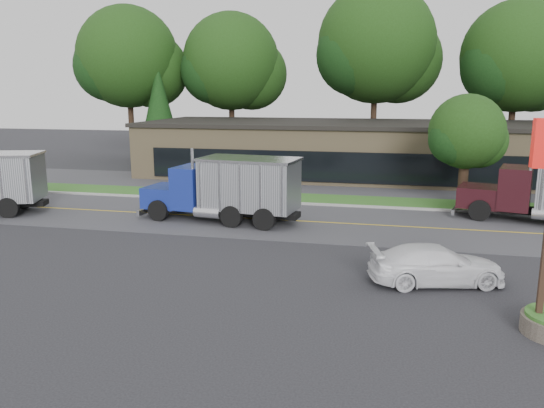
{
  "coord_description": "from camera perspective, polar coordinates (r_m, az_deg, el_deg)",
  "views": [
    {
      "loc": [
        5.78,
        -17.63,
        6.59
      ],
      "look_at": [
        0.76,
        4.63,
        1.8
      ],
      "focal_mm": 35.0,
      "sensor_mm": 36.0,
      "label": 1
    }
  ],
  "objects": [
    {
      "name": "center_line",
      "position": [
        28.03,
        0.45,
        -1.74
      ],
      "size": [
        60.0,
        0.12,
        0.01
      ],
      "primitive_type": "cube",
      "color": "gold",
      "rests_on": "ground"
    },
    {
      "name": "far_parking",
      "position": [
        38.63,
        3.92,
        2.01
      ],
      "size": [
        60.0,
        7.0,
        0.02
      ],
      "primitive_type": "cube",
      "color": "#4A4A4F",
      "rests_on": "ground"
    },
    {
      "name": "tree_far_a",
      "position": [
        56.04,
        -15.01,
        14.54
      ],
      "size": [
        10.53,
        9.91,
        15.02
      ],
      "color": "#382619",
      "rests_on": "ground"
    },
    {
      "name": "tree_far_b",
      "position": [
        54.11,
        -4.23,
        14.55
      ],
      "size": [
        10.06,
        9.47,
        14.35
      ],
      "color": "#382619",
      "rests_on": "ground"
    },
    {
      "name": "road",
      "position": [
        28.03,
        0.45,
        -1.74
      ],
      "size": [
        60.0,
        8.0,
        0.02
      ],
      "primitive_type": "cube",
      "color": "#4A4A4F",
      "rests_on": "ground"
    },
    {
      "name": "ground",
      "position": [
        19.68,
        -5.18,
        -7.75
      ],
      "size": [
        140.0,
        140.0,
        0.0
      ],
      "primitive_type": "plane",
      "color": "#333338",
      "rests_on": "ground"
    },
    {
      "name": "dump_truck_blue",
      "position": [
        27.48,
        -4.66,
        1.79
      ],
      "size": [
        8.55,
        3.52,
        3.36
      ],
      "rotation": [
        0.0,
        0.0,
        3.03
      ],
      "color": "black",
      "rests_on": "ground"
    },
    {
      "name": "grass_verge",
      "position": [
        33.78,
        2.61,
        0.6
      ],
      "size": [
        60.0,
        3.4,
        0.03
      ],
      "primitive_type": "cube",
      "color": "#336021",
      "rests_on": "ground"
    },
    {
      "name": "curb",
      "position": [
        32.05,
        2.04,
        -0.01
      ],
      "size": [
        60.0,
        0.3,
        0.12
      ],
      "primitive_type": "cube",
      "color": "#9E9E99",
      "rests_on": "ground"
    },
    {
      "name": "strip_mall",
      "position": [
        44.03,
        7.75,
        5.77
      ],
      "size": [
        32.0,
        12.0,
        4.0
      ],
      "primitive_type": "cube",
      "color": "#957F5B",
      "rests_on": "ground"
    },
    {
      "name": "tree_far_d",
      "position": [
        51.86,
        24.98,
        13.69
      ],
      "size": [
        10.12,
        9.53,
        14.44
      ],
      "color": "#382619",
      "rests_on": "ground"
    },
    {
      "name": "tree_verge",
      "position": [
        33.05,
        20.29,
        6.95
      ],
      "size": [
        4.61,
        4.33,
        6.57
      ],
      "color": "#382619",
      "rests_on": "ground"
    },
    {
      "name": "evergreen_left",
      "position": [
        52.39,
        -12.05,
        10.03
      ],
      "size": [
        4.12,
        4.12,
        9.37
      ],
      "color": "#382619",
      "rests_on": "ground"
    },
    {
      "name": "rally_car",
      "position": [
        19.59,
        17.24,
        -6.25
      ],
      "size": [
        5.03,
        3.08,
        1.36
      ],
      "primitive_type": "imported",
      "rotation": [
        0.0,
        0.0,
        1.84
      ],
      "color": "white",
      "rests_on": "ground"
    },
    {
      "name": "tree_far_c",
      "position": [
        51.93,
        11.34,
        15.94
      ],
      "size": [
        11.51,
        10.83,
        16.42
      ],
      "color": "#382619",
      "rests_on": "ground"
    }
  ]
}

